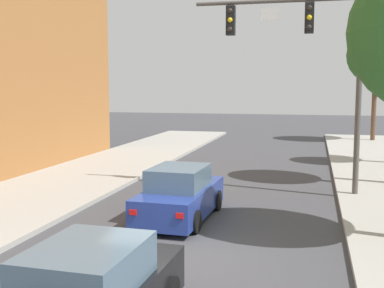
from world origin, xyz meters
TOP-DOWN VIEW (x-y plane):
  - ground_plane at (0.00, 0.00)m, footprint 120.00×120.00m
  - traffic_signal_mast at (2.96, 7.62)m, footprint 5.91×0.38m
  - car_lead_blue at (-0.69, 3.39)m, footprint 1.94×4.29m
  - street_tree_farthest at (7.21, 26.40)m, footprint 4.02×4.02m

SIDE VIEW (x-z plane):
  - ground_plane at x=0.00m, z-range 0.00..0.00m
  - car_lead_blue at x=-0.69m, z-range -0.08..1.52m
  - traffic_signal_mast at x=2.96m, z-range 1.56..9.06m
  - street_tree_farthest at x=7.21m, z-range 2.11..10.11m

